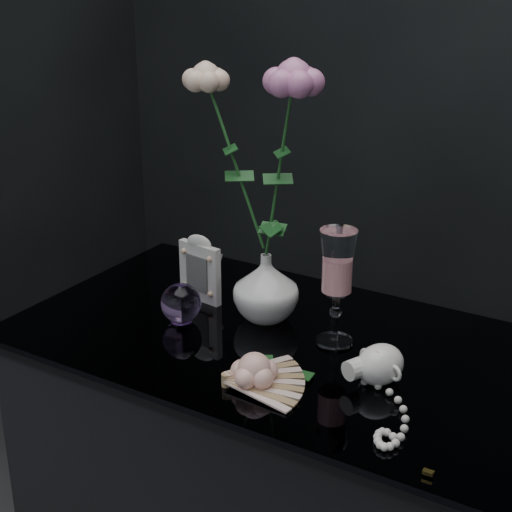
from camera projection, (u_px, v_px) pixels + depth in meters
The scene contains 9 objects.
table at pixel (287, 505), 1.60m from camera, with size 1.05×0.58×0.76m.
vase at pixel (266, 287), 1.53m from camera, with size 0.13×0.13×0.13m, color white.
wine_glass at pixel (336, 288), 1.42m from camera, with size 0.07×0.07×0.22m, color white, non-canonical shape.
picture_frame at pixel (200, 268), 1.61m from camera, with size 0.11×0.08×0.14m, color silver, non-canonical shape.
paperweight at pixel (181, 303), 1.52m from camera, with size 0.08×0.08×0.08m, color #AF82D4, non-canonical shape.
paper_fan at pixel (226, 379), 1.31m from camera, with size 0.26×0.21×0.03m, color beige, non-canonical shape.
loose_rose at pixel (254, 370), 1.30m from camera, with size 0.13×0.18×0.06m, color #FDB4A3, non-canonical shape.
pearl_jar at pixel (380, 363), 1.31m from camera, with size 0.24×0.25×0.07m, color white, non-canonical shape.
roses at pixel (255, 147), 1.45m from camera, with size 0.26×0.12×0.43m.
Camera 1 is at (0.62, -1.10, 1.44)m, focal length 55.00 mm.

